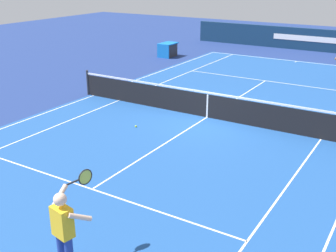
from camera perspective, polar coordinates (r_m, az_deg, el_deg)
name	(u,v)px	position (r m, az deg, el deg)	size (l,w,h in m)	color
ground_plane	(207,117)	(15.69, 5.31, 1.18)	(60.00, 60.00, 0.00)	navy
court_slab	(207,117)	(15.69, 5.31, 1.19)	(24.20, 11.40, 0.00)	#1E4C93
court_line_markings	(207,117)	(15.69, 5.31, 1.20)	(23.85, 11.05, 0.01)	white
tennis_net	(207,105)	(15.54, 5.37, 2.89)	(0.10, 11.70, 1.08)	#2D2D33
stadium_barrier	(314,40)	(30.26, 19.22, 10.94)	(0.26, 17.00, 1.46)	#112D4C
tennis_player_near	(65,229)	(7.73, -13.83, -13.40)	(1.14, 0.76, 1.70)	navy
tennis_ball	(136,126)	(14.67, -4.37, -0.04)	(0.07, 0.07, 0.07)	#CCE01E
equipment_cart_tarped	(168,50)	(26.74, -0.02, 10.30)	(1.25, 0.84, 0.85)	#2D2D33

